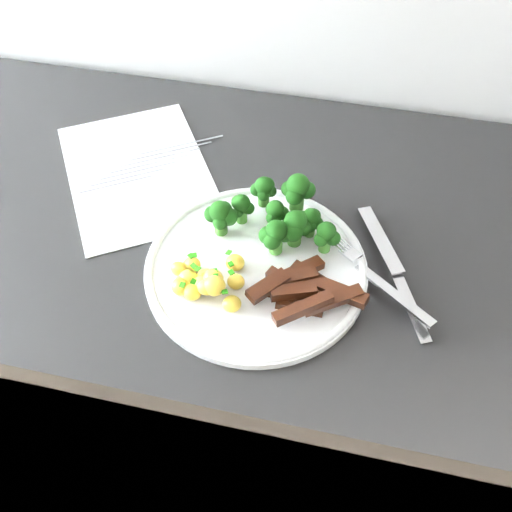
{
  "coord_description": "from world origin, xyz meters",
  "views": [
    {
      "loc": [
        0.11,
        1.16,
        1.44
      ],
      "look_at": [
        0.02,
        1.59,
        0.9
      ],
      "focal_mm": 39.67,
      "sensor_mm": 36.0,
      "label": 1
    }
  ],
  "objects": [
    {
      "name": "recipe_paper",
      "position": [
        -0.2,
        1.74,
        0.87
      ],
      "size": [
        0.32,
        0.35,
        0.0
      ],
      "color": "white",
      "rests_on": "counter"
    },
    {
      "name": "plate",
      "position": [
        0.02,
        1.59,
        0.88
      ],
      "size": [
        0.28,
        0.28,
        0.02
      ],
      "color": "white",
      "rests_on": "counter"
    },
    {
      "name": "counter",
      "position": [
        -0.08,
        1.68,
        0.43
      ],
      "size": [
        2.32,
        0.58,
        0.87
      ],
      "color": "black",
      "rests_on": "ground"
    },
    {
      "name": "potatoes",
      "position": [
        -0.04,
        1.55,
        0.89
      ],
      "size": [
        0.1,
        0.08,
        0.04
      ],
      "color": "gold",
      "rests_on": "plate"
    },
    {
      "name": "beef_strips",
      "position": [
        0.08,
        1.56,
        0.89
      ],
      "size": [
        0.15,
        0.12,
        0.03
      ],
      "color": "black",
      "rests_on": "plate"
    },
    {
      "name": "broccoli",
      "position": [
        0.03,
        1.66,
        0.91
      ],
      "size": [
        0.18,
        0.12,
        0.07
      ],
      "color": "#2F651D",
      "rests_on": "plate"
    },
    {
      "name": "fork",
      "position": [
        0.17,
        1.6,
        0.89
      ],
      "size": [
        0.15,
        0.13,
        0.02
      ],
      "color": "silver",
      "rests_on": "plate"
    },
    {
      "name": "knife",
      "position": [
        0.2,
        1.6,
        0.88
      ],
      "size": [
        0.11,
        0.2,
        0.02
      ],
      "color": "silver",
      "rests_on": "plate"
    }
  ]
}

